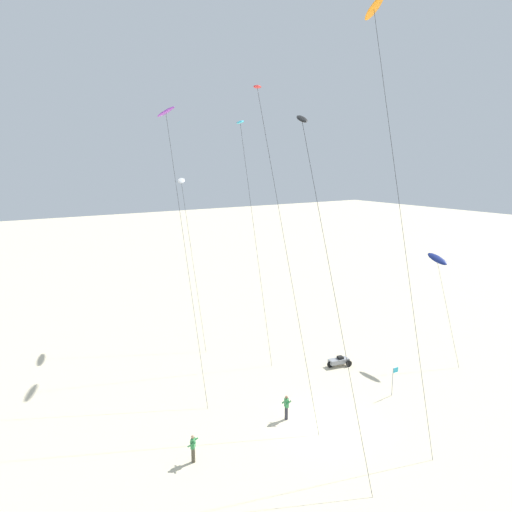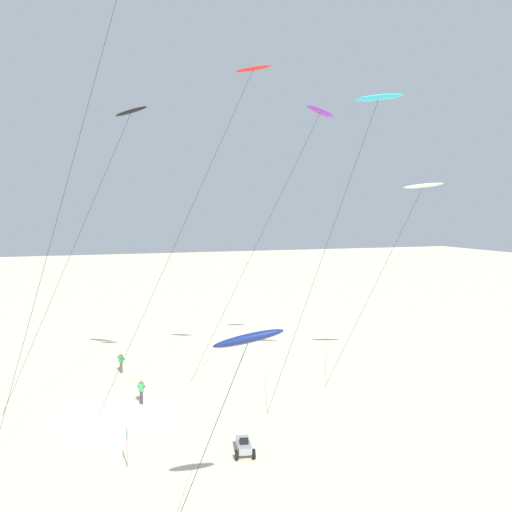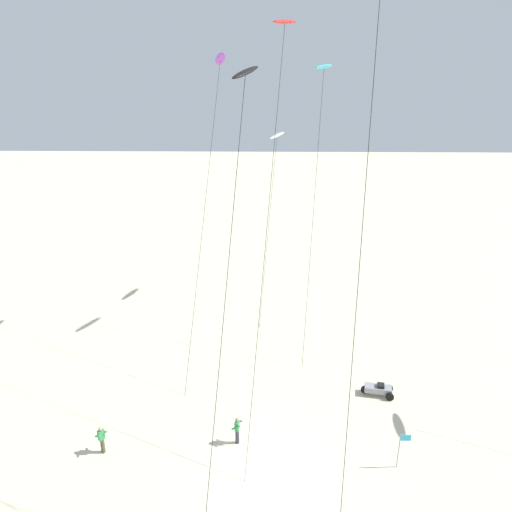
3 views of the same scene
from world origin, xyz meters
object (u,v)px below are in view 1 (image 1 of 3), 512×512
object	(u,v)px
kite_red	(258,93)
kite_orange	(375,17)
kite_white	(181,182)
kite_flyer_nearest	(286,407)
kite_purple	(166,116)
kite_black	(304,128)
kite_navy	(437,259)
marker_flag	(394,376)
kite_flyer_middle	(193,448)
beach_buggy	(339,361)
kite_cyan	(241,125)

from	to	relation	value
kite_red	kite_orange	bearing A→B (deg)	-67.27
kite_white	kite_flyer_nearest	bearing A→B (deg)	-96.49
kite_purple	kite_black	bearing A→B (deg)	-80.48
kite_navy	marker_flag	bearing A→B (deg)	-158.08
kite_flyer_middle	beach_buggy	world-z (taller)	kite_flyer_middle
kite_orange	kite_cyan	xyz separation A→B (m)	(-0.24, 15.32, -5.59)
kite_red	kite_flyer_middle	size ratio (longest dim) A/B	13.33
kite_flyer_nearest	kite_cyan	bearing A→B (deg)	69.32
kite_orange	marker_flag	size ratio (longest dim) A/B	12.61
kite_purple	kite_flyer_nearest	world-z (taller)	kite_purple
kite_purple	kite_navy	world-z (taller)	kite_purple
kite_navy	marker_flag	xyz separation A→B (m)	(-8.85, -3.56, -7.02)
kite_orange	marker_flag	world-z (taller)	kite_orange
kite_white	kite_black	size ratio (longest dim) A/B	0.78
kite_red	kite_navy	distance (m)	20.50
kite_red	marker_flag	xyz separation A→B (m)	(6.21, -8.45, -20.04)
kite_red	beach_buggy	distance (m)	22.20
kite_navy	kite_flyer_nearest	bearing A→B (deg)	-173.30
kite_orange	kite_navy	xyz separation A→B (m)	(11.75, 2.99, -16.91)
kite_cyan	kite_navy	bearing A→B (deg)	-45.79
kite_purple	beach_buggy	distance (m)	24.32
kite_purple	kite_orange	distance (m)	17.31
kite_flyer_nearest	kite_white	bearing A→B (deg)	83.51
kite_black	kite_red	size ratio (longest dim) A/B	0.88
kite_purple	kite_orange	xyz separation A→B (m)	(7.50, -14.71, 5.19)
kite_flyer_nearest	kite_black	bearing A→B (deg)	-44.48
kite_red	kite_cyan	bearing A→B (deg)	67.68
kite_orange	kite_cyan	world-z (taller)	kite_orange
kite_orange	kite_flyer_middle	distance (m)	27.71
kite_cyan	kite_purple	bearing A→B (deg)	-175.20
kite_red	kite_flyer_nearest	distance (m)	21.90
kite_white	kite_flyer_middle	distance (m)	27.00
kite_orange	kite_navy	size ratio (longest dim) A/B	2.91
kite_flyer_middle	marker_flag	size ratio (longest dim) A/B	0.80
kite_orange	kite_flyer_nearest	distance (m)	25.19
kite_navy	kite_flyer_middle	world-z (taller)	kite_navy
kite_red	beach_buggy	size ratio (longest dim) A/B	10.51
kite_purple	marker_flag	distance (m)	26.33
kite_black	beach_buggy	bearing A→B (deg)	31.61
kite_navy	kite_cyan	size ratio (longest dim) A/B	0.45
beach_buggy	kite_white	bearing A→B (deg)	112.55
kite_flyer_middle	beach_buggy	xyz separation A→B (m)	(16.07, 5.42, -0.46)
kite_purple	kite_white	world-z (taller)	kite_purple
kite_cyan	marker_flag	bearing A→B (deg)	-78.79
kite_red	kite_flyer_middle	world-z (taller)	kite_red
kite_cyan	kite_flyer_middle	distance (m)	27.43
kite_navy	kite_flyer_nearest	xyz separation A→B (m)	(-17.43, -2.05, -7.61)
kite_red	kite_flyer_nearest	size ratio (longest dim) A/B	13.33
kite_flyer_nearest	marker_flag	bearing A→B (deg)	-10.00
kite_white	kite_orange	xyz separation A→B (m)	(3.37, -21.19, 10.71)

